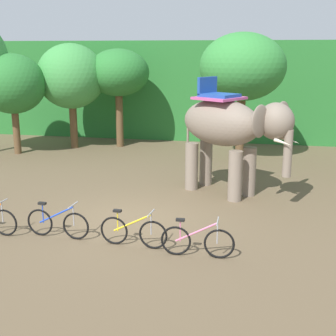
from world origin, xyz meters
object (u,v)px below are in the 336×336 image
tree_far_left (243,67)px  elephant (229,128)px  bike_pink (197,241)px  tree_center (118,73)px  tree_center_right (71,77)px  bike_yellow (133,231)px  tree_left (13,84)px  bike_blue (57,223)px

tree_far_left → elephant: size_ratio=1.33×
bike_pink → elephant: bearing=86.1°
tree_center → bike_pink: 13.31m
tree_center_right → bike_yellow: bearing=-61.0°
bike_yellow → bike_pink: 1.62m
tree_left → tree_center_right: 2.69m
tree_far_left → bike_blue: (-4.11, -9.32, -3.55)m
bike_pink → tree_center: bearing=114.9°
tree_left → bike_blue: tree_left is taller
tree_far_left → bike_yellow: (-2.08, -9.48, -3.55)m
elephant → bike_pink: (-0.33, -4.94, -1.82)m
tree_center_right → tree_far_left: tree_far_left is taller
bike_yellow → tree_far_left: bearing=77.6°
tree_far_left → tree_left: bearing=-177.2°
bike_blue → tree_center: bearing=99.1°
tree_center_right → bike_pink: 13.63m
elephant → bike_blue: 6.27m
tree_center → tree_far_left: bearing=-18.5°
bike_yellow → bike_blue: bearing=175.3°
tree_center_right → tree_center: tree_center_right is taller
tree_center → tree_far_left: 6.26m
tree_far_left → elephant: (-0.15, -4.81, -1.73)m
tree_left → tree_far_left: (10.06, 0.50, 0.79)m
bike_blue → tree_far_left: bearing=66.2°
bike_yellow → bike_pink: size_ratio=1.00×
tree_left → tree_center_right: size_ratio=0.91×
tree_left → tree_center: tree_center is taller
tree_center → tree_far_left: size_ratio=0.88×
tree_center_right → tree_far_left: (8.00, -1.22, 0.53)m
tree_left → bike_yellow: (7.98, -8.98, -2.76)m
tree_far_left → bike_blue: tree_far_left is taller
tree_far_left → bike_yellow: 10.33m
tree_center_right → bike_blue: size_ratio=2.89×
tree_center → bike_blue: bearing=-80.9°
tree_center → elephant: 9.01m
tree_center_right → bike_pink: size_ratio=2.89×
bike_pink → tree_left: bearing=136.0°
tree_center → elephant: (5.77, -6.79, -1.34)m
bike_pink → tree_far_left: bearing=87.1°
tree_far_left → elephant: tree_far_left is taller
tree_center_right → elephant: tree_center_right is taller
tree_center → bike_yellow: 12.50m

